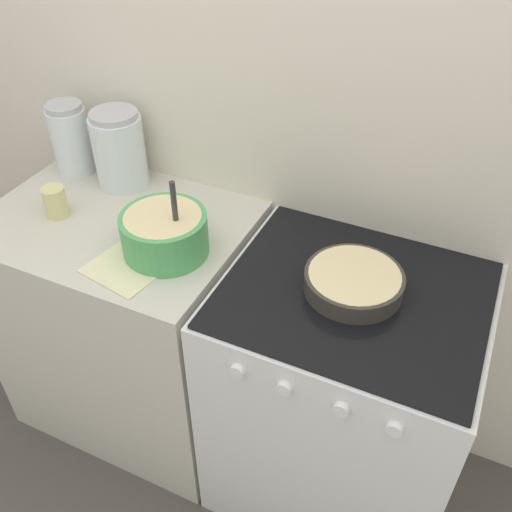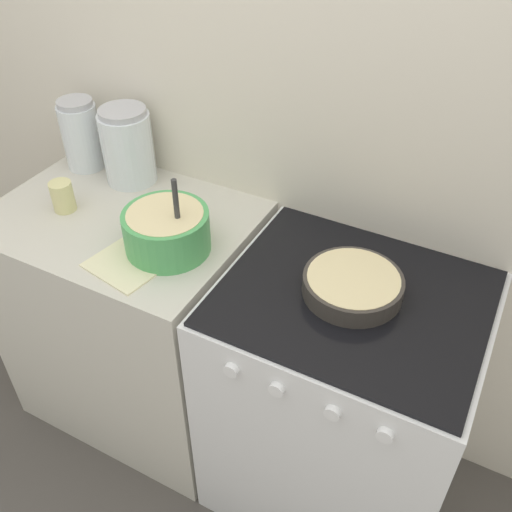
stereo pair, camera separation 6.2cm
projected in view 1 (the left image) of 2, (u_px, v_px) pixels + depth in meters
ground_plane at (198, 505)px, 2.03m from camera, size 12.00×12.00×0.00m
wall_back at (278, 120)px, 1.73m from camera, size 4.67×0.05×2.40m
countertop_cabinet at (133, 322)px, 2.10m from camera, size 0.84×0.62×0.92m
stove at (340, 397)px, 1.84m from camera, size 0.73×0.64×0.92m
mixing_bowl at (164, 232)px, 1.64m from camera, size 0.25×0.25×0.25m
baking_pan at (354, 281)px, 1.54m from camera, size 0.27×0.27×0.06m
storage_jar_left at (72, 143)px, 1.98m from camera, size 0.13×0.13×0.25m
storage_jar_middle at (120, 154)px, 1.91m from camera, size 0.17×0.17×0.26m
tin_can at (55, 202)px, 1.80m from camera, size 0.07×0.07×0.10m
recipe_page at (132, 263)px, 1.64m from camera, size 0.24×0.26×0.01m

